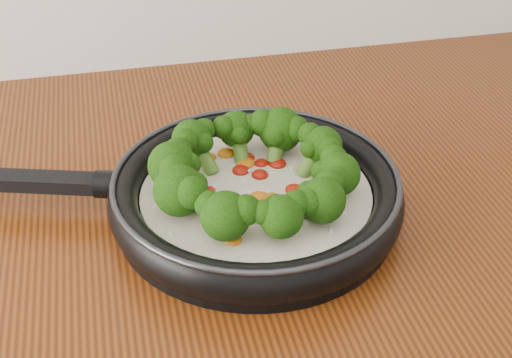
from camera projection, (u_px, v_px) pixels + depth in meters
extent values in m
cylinder|color=black|center=(256.00, 211.00, 0.78)|extent=(0.38, 0.38, 0.01)
torus|color=black|center=(256.00, 194.00, 0.76)|extent=(0.40, 0.40, 0.03)
torus|color=#2D2D33|center=(256.00, 178.00, 0.75)|extent=(0.39, 0.39, 0.01)
cube|color=black|center=(35.00, 181.00, 0.78)|extent=(0.19, 0.08, 0.02)
cylinder|color=black|center=(109.00, 184.00, 0.77)|extent=(0.04, 0.04, 0.03)
cylinder|color=beige|center=(256.00, 199.00, 0.77)|extent=(0.32, 0.32, 0.02)
ellipsoid|color=#A31207|center=(244.00, 219.00, 0.72)|extent=(0.03, 0.03, 0.01)
ellipsoid|color=#A31207|center=(249.00, 208.00, 0.74)|extent=(0.02, 0.02, 0.01)
ellipsoid|color=#CE6A0D|center=(226.00, 153.00, 0.83)|extent=(0.02, 0.02, 0.01)
ellipsoid|color=#A31207|center=(247.00, 158.00, 0.82)|extent=(0.03, 0.03, 0.01)
ellipsoid|color=#A31207|center=(241.00, 170.00, 0.80)|extent=(0.03, 0.03, 0.01)
ellipsoid|color=#CE6A0D|center=(210.00, 157.00, 0.82)|extent=(0.02, 0.02, 0.01)
ellipsoid|color=#A31207|center=(340.00, 180.00, 0.78)|extent=(0.02, 0.02, 0.01)
ellipsoid|color=#A31207|center=(288.00, 143.00, 0.85)|extent=(0.02, 0.02, 0.01)
ellipsoid|color=#CE6A0D|center=(310.00, 194.00, 0.76)|extent=(0.02, 0.02, 0.01)
ellipsoid|color=#A31207|center=(274.00, 164.00, 0.81)|extent=(0.02, 0.02, 0.01)
ellipsoid|color=#A31207|center=(193.00, 188.00, 0.77)|extent=(0.02, 0.02, 0.01)
ellipsoid|color=#CE6A0D|center=(272.00, 197.00, 0.75)|extent=(0.02, 0.02, 0.01)
ellipsoid|color=#A31207|center=(208.00, 191.00, 0.76)|extent=(0.01, 0.01, 0.01)
ellipsoid|color=#A31207|center=(261.00, 163.00, 0.81)|extent=(0.02, 0.02, 0.01)
ellipsoid|color=#CE6A0D|center=(242.00, 202.00, 0.74)|extent=(0.02, 0.02, 0.01)
ellipsoid|color=#A31207|center=(187.00, 189.00, 0.76)|extent=(0.02, 0.02, 0.01)
ellipsoid|color=#A31207|center=(294.00, 190.00, 0.76)|extent=(0.03, 0.03, 0.01)
ellipsoid|color=#CE6A0D|center=(259.00, 198.00, 0.75)|extent=(0.03, 0.03, 0.01)
ellipsoid|color=#A31207|center=(260.00, 175.00, 0.79)|extent=(0.03, 0.03, 0.01)
ellipsoid|color=#A31207|center=(261.00, 211.00, 0.73)|extent=(0.03, 0.03, 0.01)
ellipsoid|color=#CE6A0D|center=(246.00, 163.00, 0.81)|extent=(0.03, 0.03, 0.01)
ellipsoid|color=#A31207|center=(278.00, 164.00, 0.81)|extent=(0.03, 0.03, 0.01)
ellipsoid|color=#A31207|center=(198.00, 160.00, 0.81)|extent=(0.02, 0.02, 0.01)
ellipsoid|color=#CE6A0D|center=(233.00, 239.00, 0.69)|extent=(0.02, 0.02, 0.01)
ellipsoid|color=white|center=(214.00, 187.00, 0.77)|extent=(0.01, 0.01, 0.00)
ellipsoid|color=white|center=(171.00, 235.00, 0.70)|extent=(0.01, 0.01, 0.00)
ellipsoid|color=white|center=(340.00, 198.00, 0.75)|extent=(0.01, 0.01, 0.00)
ellipsoid|color=white|center=(272.00, 173.00, 0.79)|extent=(0.01, 0.01, 0.00)
ellipsoid|color=white|center=(156.00, 207.00, 0.74)|extent=(0.01, 0.00, 0.00)
ellipsoid|color=white|center=(331.00, 230.00, 0.71)|extent=(0.01, 0.01, 0.00)
ellipsoid|color=white|center=(184.00, 189.00, 0.76)|extent=(0.01, 0.01, 0.00)
ellipsoid|color=white|center=(245.00, 181.00, 0.78)|extent=(0.01, 0.01, 0.00)
ellipsoid|color=white|center=(253.00, 193.00, 0.76)|extent=(0.01, 0.01, 0.00)
ellipsoid|color=white|center=(268.00, 192.00, 0.76)|extent=(0.01, 0.01, 0.00)
ellipsoid|color=white|center=(246.00, 197.00, 0.75)|extent=(0.01, 0.01, 0.00)
ellipsoid|color=white|center=(248.00, 171.00, 0.79)|extent=(0.01, 0.01, 0.00)
ellipsoid|color=white|center=(240.00, 195.00, 0.75)|extent=(0.01, 0.00, 0.00)
ellipsoid|color=white|center=(248.00, 192.00, 0.76)|extent=(0.01, 0.01, 0.00)
ellipsoid|color=white|center=(255.00, 194.00, 0.76)|extent=(0.01, 0.01, 0.00)
ellipsoid|color=white|center=(173.00, 195.00, 0.75)|extent=(0.01, 0.01, 0.00)
ellipsoid|color=white|center=(343.00, 214.00, 0.73)|extent=(0.01, 0.00, 0.00)
ellipsoid|color=white|center=(207.00, 185.00, 0.77)|extent=(0.01, 0.01, 0.00)
ellipsoid|color=white|center=(288.00, 144.00, 0.85)|extent=(0.01, 0.01, 0.00)
ellipsoid|color=white|center=(292.00, 169.00, 0.80)|extent=(0.01, 0.01, 0.00)
ellipsoid|color=white|center=(172.00, 163.00, 0.81)|extent=(0.01, 0.01, 0.00)
ellipsoid|color=white|center=(165.00, 180.00, 0.78)|extent=(0.01, 0.01, 0.00)
cylinder|color=olive|center=(321.00, 186.00, 0.75)|extent=(0.04, 0.03, 0.04)
sphere|color=black|center=(338.00, 174.00, 0.74)|extent=(0.06, 0.06, 0.05)
sphere|color=black|center=(334.00, 158.00, 0.75)|extent=(0.04, 0.04, 0.03)
sphere|color=black|center=(335.00, 179.00, 0.72)|extent=(0.03, 0.03, 0.03)
sphere|color=black|center=(322.00, 171.00, 0.74)|extent=(0.03, 0.03, 0.02)
cylinder|color=olive|center=(309.00, 163.00, 0.79)|extent=(0.04, 0.03, 0.04)
sphere|color=black|center=(323.00, 146.00, 0.78)|extent=(0.06, 0.06, 0.04)
sphere|color=black|center=(310.00, 135.00, 0.79)|extent=(0.03, 0.03, 0.03)
sphere|color=black|center=(329.00, 149.00, 0.77)|extent=(0.03, 0.03, 0.03)
sphere|color=black|center=(310.00, 148.00, 0.78)|extent=(0.03, 0.03, 0.02)
cylinder|color=olive|center=(276.00, 149.00, 0.81)|extent=(0.03, 0.04, 0.04)
sphere|color=black|center=(281.00, 129.00, 0.82)|extent=(0.07, 0.07, 0.05)
sphere|color=black|center=(263.00, 123.00, 0.81)|extent=(0.04, 0.04, 0.03)
sphere|color=black|center=(296.00, 129.00, 0.80)|extent=(0.04, 0.04, 0.03)
sphere|color=black|center=(276.00, 135.00, 0.80)|extent=(0.03, 0.03, 0.03)
cylinder|color=olive|center=(240.00, 149.00, 0.81)|extent=(0.02, 0.03, 0.04)
sphere|color=black|center=(236.00, 129.00, 0.82)|extent=(0.05, 0.05, 0.04)
sphere|color=black|center=(224.00, 127.00, 0.80)|extent=(0.03, 0.03, 0.03)
sphere|color=black|center=(250.00, 124.00, 0.81)|extent=(0.03, 0.03, 0.03)
sphere|color=black|center=(240.00, 135.00, 0.80)|extent=(0.03, 0.03, 0.02)
cylinder|color=olive|center=(205.00, 159.00, 0.79)|extent=(0.04, 0.04, 0.04)
sphere|color=black|center=(192.00, 139.00, 0.79)|extent=(0.06, 0.06, 0.05)
sphere|color=black|center=(185.00, 141.00, 0.77)|extent=(0.04, 0.04, 0.03)
sphere|color=black|center=(204.00, 130.00, 0.80)|extent=(0.03, 0.03, 0.03)
sphere|color=black|center=(204.00, 143.00, 0.78)|extent=(0.03, 0.03, 0.02)
cylinder|color=olive|center=(190.00, 180.00, 0.76)|extent=(0.04, 0.02, 0.04)
sphere|color=black|center=(172.00, 166.00, 0.75)|extent=(0.07, 0.07, 0.05)
sphere|color=black|center=(175.00, 170.00, 0.73)|extent=(0.04, 0.04, 0.03)
sphere|color=black|center=(178.00, 151.00, 0.76)|extent=(0.04, 0.04, 0.03)
sphere|color=black|center=(189.00, 164.00, 0.75)|extent=(0.03, 0.03, 0.03)
cylinder|color=olive|center=(196.00, 200.00, 0.73)|extent=(0.04, 0.03, 0.04)
sphere|color=black|center=(179.00, 191.00, 0.71)|extent=(0.07, 0.07, 0.05)
sphere|color=black|center=(192.00, 193.00, 0.69)|extent=(0.04, 0.04, 0.03)
sphere|color=black|center=(174.00, 175.00, 0.72)|extent=(0.04, 0.04, 0.03)
sphere|color=black|center=(195.00, 184.00, 0.72)|extent=(0.03, 0.03, 0.03)
cylinder|color=olive|center=(232.00, 219.00, 0.70)|extent=(0.03, 0.04, 0.03)
sphere|color=black|center=(225.00, 216.00, 0.68)|extent=(0.06, 0.06, 0.05)
sphere|color=black|center=(246.00, 210.00, 0.67)|extent=(0.04, 0.04, 0.03)
sphere|color=black|center=(209.00, 205.00, 0.68)|extent=(0.04, 0.04, 0.03)
sphere|color=black|center=(232.00, 204.00, 0.69)|extent=(0.03, 0.03, 0.03)
cylinder|color=olive|center=(276.00, 220.00, 0.70)|extent=(0.02, 0.03, 0.04)
sphere|color=black|center=(281.00, 217.00, 0.68)|extent=(0.06, 0.06, 0.04)
sphere|color=black|center=(296.00, 204.00, 0.68)|extent=(0.03, 0.03, 0.03)
sphere|color=black|center=(264.00, 212.00, 0.67)|extent=(0.03, 0.03, 0.03)
sphere|color=black|center=(276.00, 205.00, 0.69)|extent=(0.03, 0.03, 0.02)
cylinder|color=olive|center=(308.00, 207.00, 0.72)|extent=(0.03, 0.04, 0.04)
sphere|color=black|center=(322.00, 200.00, 0.70)|extent=(0.06, 0.06, 0.05)
sphere|color=black|center=(329.00, 184.00, 0.71)|extent=(0.04, 0.04, 0.03)
sphere|color=black|center=(309.00, 202.00, 0.69)|extent=(0.03, 0.03, 0.03)
sphere|color=black|center=(308.00, 192.00, 0.71)|extent=(0.03, 0.03, 0.02)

